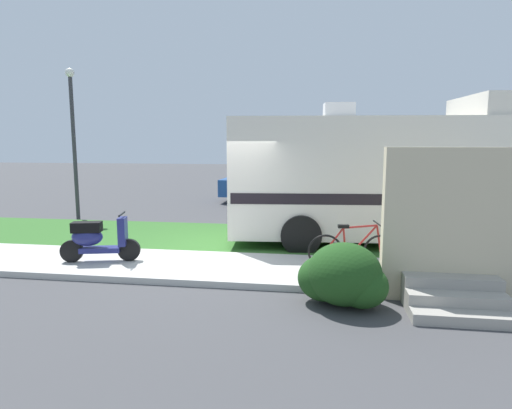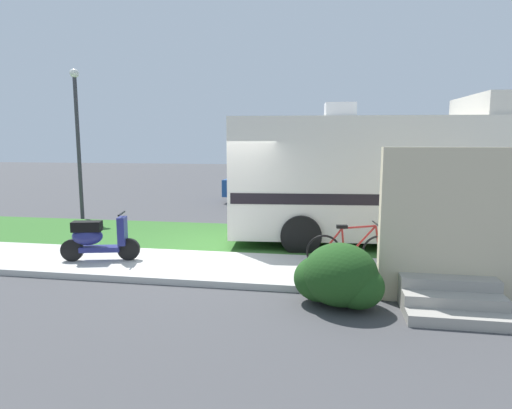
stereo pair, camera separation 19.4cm
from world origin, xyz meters
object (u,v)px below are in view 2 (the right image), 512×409
at_px(pickup_truck_far, 308,180).
at_px(street_lamp_post, 78,131).
at_px(motorhome_rv, 389,176).
at_px(bicycle, 351,250).
at_px(bottle_green, 489,270).
at_px(scooter, 97,238).
at_px(pickup_truck_near, 485,189).

xyz_separation_m(pickup_truck_far, street_lamp_post, (-7.04, -5.10, 1.90)).
bearing_deg(motorhome_rv, street_lamp_post, 167.82).
bearing_deg(bicycle, bottle_green, -1.88).
relative_size(scooter, pickup_truck_far, 0.27).
xyz_separation_m(bicycle, bottle_green, (2.38, -0.08, -0.24)).
bearing_deg(bicycle, motorhome_rv, 70.11).
relative_size(scooter, bicycle, 0.91).
height_order(pickup_truck_near, bottle_green, pickup_truck_near).
height_order(scooter, pickup_truck_far, pickup_truck_far).
height_order(motorhome_rv, pickup_truck_far, motorhome_rv).
bearing_deg(bottle_green, pickup_truck_far, 110.51).
bearing_deg(pickup_truck_far, pickup_truck_near, -25.22).
relative_size(motorhome_rv, pickup_truck_far, 1.33).
height_order(bicycle, bottle_green, bicycle).
relative_size(motorhome_rv, street_lamp_post, 1.56).
relative_size(motorhome_rv, bicycle, 4.42).
bearing_deg(street_lamp_post, motorhome_rv, -12.18).
relative_size(pickup_truck_near, pickup_truck_far, 0.99).
bearing_deg(bottle_green, pickup_truck_near, 72.79).
bearing_deg(pickup_truck_near, bottle_green, -107.21).
relative_size(bicycle, pickup_truck_near, 0.30).
height_order(bicycle, street_lamp_post, street_lamp_post).
height_order(motorhome_rv, bicycle, motorhome_rv).
relative_size(motorhome_rv, pickup_truck_near, 1.34).
distance_m(motorhome_rv, bottle_green, 3.39).
xyz_separation_m(scooter, bottle_green, (7.36, 0.18, -0.33)).
xyz_separation_m(motorhome_rv, bottle_green, (1.42, -2.73, -1.43)).
xyz_separation_m(motorhome_rv, scooter, (-5.94, -2.91, -1.10)).
distance_m(scooter, street_lamp_post, 6.37).
distance_m(bicycle, pickup_truck_near, 8.37).
distance_m(scooter, pickup_truck_near, 12.00).
bearing_deg(street_lamp_post, scooter, -55.62).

